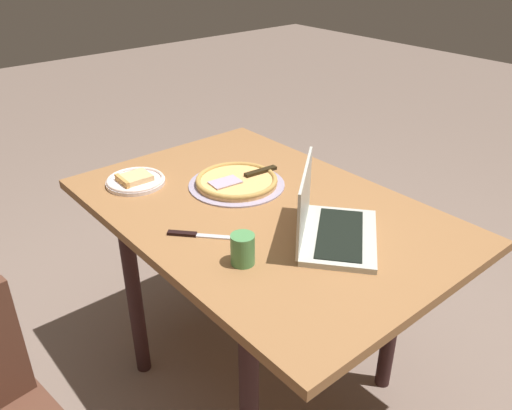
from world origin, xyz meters
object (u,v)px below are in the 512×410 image
Objects in this scene: drink_cup at (243,249)px; table_knife at (195,235)px; dining_table at (262,232)px; pizza_tray at (237,181)px; pizza_plate at (135,180)px; laptop at (328,224)px.

table_knife is at bearing -174.02° from drink_cup.
table_knife is at bearing -89.07° from dining_table.
pizza_tray reaches higher than table_knife.
pizza_plate is at bearing 175.06° from table_knife.
dining_table is 6.08× the size of pizza_plate.
dining_table is 7.42× the size of table_knife.
laptop is at bearing 77.29° from drink_cup.
drink_cup is (0.65, -0.02, 0.03)m from pizza_plate.
pizza_plate is 0.44m from table_knife.
laptop is (0.27, 0.02, 0.14)m from dining_table.
pizza_tray is at bearing 143.61° from drink_cup.
pizza_tray is (0.25, 0.28, 0.00)m from pizza_plate.
drink_cup is at bearing -102.71° from laptop.
pizza_tray is 0.37m from table_knife.
laptop is 1.87× the size of pizza_plate.
pizza_plate is 0.61× the size of pizza_tray.
table_knife is at bearing -58.61° from pizza_tray.
drink_cup is (0.21, -0.25, 0.14)m from dining_table.
drink_cup is (0.40, -0.29, 0.03)m from pizza_tray.
dining_table is 14.35× the size of drink_cup.
pizza_plate reaches higher than dining_table.
drink_cup reaches higher than pizza_plate.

